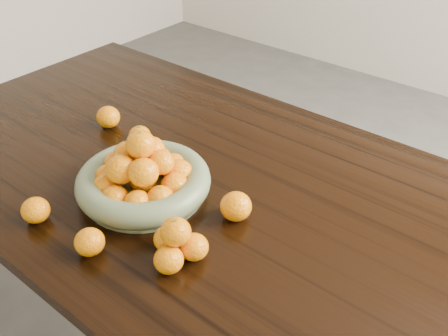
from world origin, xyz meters
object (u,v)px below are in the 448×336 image
Objects in this scene: orange_pyramid at (177,244)px; loose_orange_0 at (140,136)px; fruit_bowl at (143,178)px; dining_table at (218,211)px.

orange_pyramid is 0.48m from loose_orange_0.
orange_pyramid is (0.22, -0.12, -0.01)m from fruit_bowl.
dining_table is 0.24m from fruit_bowl.
orange_pyramid is at bearing -27.14° from fruit_bowl.
fruit_bowl is 2.69× the size of orange_pyramid.
fruit_bowl is (-0.12, -0.15, 0.14)m from dining_table.
fruit_bowl reaches higher than loose_orange_0.
fruit_bowl is 0.24m from loose_orange_0.
loose_orange_0 is at bearing 146.34° from orange_pyramid.
fruit_bowl reaches higher than orange_pyramid.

